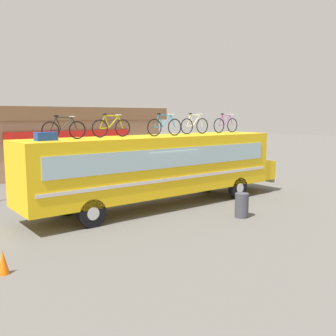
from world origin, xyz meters
The scene contains 11 objects.
ground_plane centered at (0.00, 0.00, 0.00)m, with size 120.00×120.00×0.00m, color #605E59.
bus centered at (0.18, 0.00, 1.79)m, with size 12.64×2.44×3.02m.
luggage_bag_1 centered at (-4.75, -0.11, 3.17)m, with size 0.69×0.42×0.29m, color #193899.
rooftop_bicycle_1 centered at (-4.03, 0.05, 3.38)m, with size 1.64×0.44×0.86m.
rooftop_bicycle_2 centered at (-1.94, 0.38, 3.41)m, with size 1.72×0.44×0.92m.
rooftop_bicycle_3 centered at (0.23, -0.24, 3.42)m, with size 1.77×0.44×0.95m.
rooftop_bicycle_4 centered at (2.42, 0.34, 3.42)m, with size 1.68×0.44×0.96m.
rooftop_bicycle_5 centered at (4.52, 0.37, 3.42)m, with size 1.67×0.44×0.96m.
roadside_building centered at (0.53, 12.88, 2.26)m, with size 14.80×6.67×4.40m.
trash_bin centered at (1.53, -3.38, 0.47)m, with size 0.52×0.52×0.93m, color #3F3F47.
traffic_cone centered at (-7.12, -3.33, 0.30)m, with size 0.29×0.29×0.60m, color orange.
Camera 1 is at (-9.38, -12.81, 3.86)m, focal length 40.54 mm.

